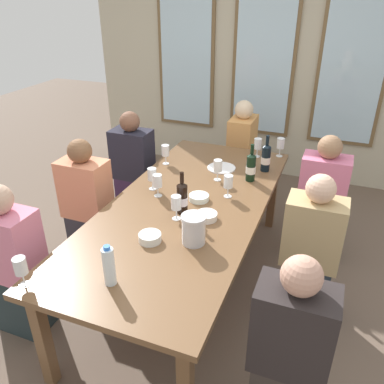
{
  "coord_description": "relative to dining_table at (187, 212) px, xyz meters",
  "views": [
    {
      "loc": [
        0.93,
        -2.29,
        2.15
      ],
      "look_at": [
        0.0,
        0.1,
        0.79
      ],
      "focal_mm": 36.97,
      "sensor_mm": 36.0,
      "label": 1
    }
  ],
  "objects": [
    {
      "name": "wine_glass_5",
      "position": [
        0.01,
        -0.21,
        0.18
      ],
      "size": [
        0.07,
        0.07,
        0.17
      ],
      "color": "white",
      "rests_on": "dining_table"
    },
    {
      "name": "ground_plane",
      "position": [
        0.0,
        0.0,
        -0.68
      ],
      "size": [
        12.0,
        12.0,
        0.0
      ],
      "primitive_type": "plane",
      "color": "brown"
    },
    {
      "name": "seated_person_4",
      "position": [
        -0.89,
        -0.8,
        -0.15
      ],
      "size": [
        0.38,
        0.24,
        1.11
      ],
      "color": "#222D30",
      "rests_on": "ground"
    },
    {
      "name": "wine_glass_7",
      "position": [
        0.46,
        1.14,
        0.18
      ],
      "size": [
        0.07,
        0.07,
        0.17
      ],
      "color": "white",
      "rests_on": "dining_table"
    },
    {
      "name": "wine_glass_8",
      "position": [
        -0.48,
        -1.11,
        0.18
      ],
      "size": [
        0.07,
        0.07,
        0.17
      ],
      "color": "white",
      "rests_on": "dining_table"
    },
    {
      "name": "wine_bottle_0",
      "position": [
        0.01,
        -0.12,
        0.18
      ],
      "size": [
        0.08,
        0.08,
        0.31
      ],
      "color": "black",
      "rests_on": "dining_table"
    },
    {
      "name": "tasting_bowl_1",
      "position": [
        -0.04,
        -0.51,
        0.09
      ],
      "size": [
        0.14,
        0.14,
        0.05
      ],
      "primitive_type": "cylinder",
      "color": "white",
      "rests_on": "dining_table"
    },
    {
      "name": "wine_glass_4",
      "position": [
        0.24,
        0.22,
        0.18
      ],
      "size": [
        0.07,
        0.07,
        0.17
      ],
      "color": "white",
      "rests_on": "dining_table"
    },
    {
      "name": "seated_person_3",
      "position": [
        0.89,
        0.04,
        -0.15
      ],
      "size": [
        0.38,
        0.24,
        1.11
      ],
      "color": "#212B35",
      "rests_on": "ground"
    },
    {
      "name": "wine_bottle_2",
      "position": [
        0.33,
        0.55,
        0.18
      ],
      "size": [
        0.08,
        0.08,
        0.31
      ],
      "color": "black",
      "rests_on": "dining_table"
    },
    {
      "name": "seated_person_5",
      "position": [
        0.89,
        -0.85,
        -0.15
      ],
      "size": [
        0.38,
        0.24,
        1.11
      ],
      "color": "#39312C",
      "rests_on": "ground"
    },
    {
      "name": "tasting_bowl_0",
      "position": [
        0.06,
        0.09,
        0.08
      ],
      "size": [
        0.15,
        0.15,
        0.04
      ],
      "primitive_type": "cylinder",
      "color": "white",
      "rests_on": "dining_table"
    },
    {
      "name": "tasting_bowl_2",
      "position": [
        0.2,
        -0.14,
        0.09
      ],
      "size": [
        0.15,
        0.15,
        0.05
      ],
      "primitive_type": "cylinder",
      "color": "white",
      "rests_on": "dining_table"
    },
    {
      "name": "wine_bottle_1",
      "position": [
        0.4,
        0.78,
        0.18
      ],
      "size": [
        0.08,
        0.08,
        0.31
      ],
      "color": "black",
      "rests_on": "dining_table"
    },
    {
      "name": "water_bottle",
      "position": [
        -0.06,
        -0.93,
        0.18
      ],
      "size": [
        0.06,
        0.06,
        0.24
      ],
      "color": "white",
      "rests_on": "dining_table"
    },
    {
      "name": "wine_glass_2",
      "position": [
        -0.34,
        0.13,
        0.18
      ],
      "size": [
        0.07,
        0.07,
        0.17
      ],
      "color": "white",
      "rests_on": "dining_table"
    },
    {
      "name": "wine_glass_1",
      "position": [
        0.08,
        0.46,
        0.18
      ],
      "size": [
        0.07,
        0.07,
        0.17
      ],
      "color": "white",
      "rests_on": "dining_table"
    },
    {
      "name": "seated_person_1",
      "position": [
        0.89,
        0.8,
        -0.15
      ],
      "size": [
        0.38,
        0.24,
        1.11
      ],
      "color": "#28242C",
      "rests_on": "ground"
    },
    {
      "name": "back_wall_with_windows",
      "position": [
        0.0,
        2.38,
        0.77
      ],
      "size": [
        4.27,
        0.1,
        2.9
      ],
      "color": "#BBB298",
      "rests_on": "ground"
    },
    {
      "name": "metal_pitcher",
      "position": [
        0.22,
        -0.42,
        0.16
      ],
      "size": [
        0.16,
        0.16,
        0.19
      ],
      "color": "silver",
      "rests_on": "dining_table"
    },
    {
      "name": "seated_person_0",
      "position": [
        -0.89,
        0.79,
        -0.15
      ],
      "size": [
        0.38,
        0.24,
        1.11
      ],
      "color": "#362140",
      "rests_on": "ground"
    },
    {
      "name": "seated_person_2",
      "position": [
        -0.89,
        0.02,
        -0.15
      ],
      "size": [
        0.38,
        0.24,
        1.11
      ],
      "color": "#2E2D34",
      "rests_on": "ground"
    },
    {
      "name": "wine_glass_0",
      "position": [
        0.27,
        1.06,
        0.18
      ],
      "size": [
        0.07,
        0.07,
        0.17
      ],
      "color": "white",
      "rests_on": "dining_table"
    },
    {
      "name": "wine_glass_3",
      "position": [
        -0.25,
        0.04,
        0.18
      ],
      "size": [
        0.07,
        0.07,
        0.17
      ],
      "color": "white",
      "rests_on": "dining_table"
    },
    {
      "name": "white_plate_0",
      "position": [
        0.04,
        0.69,
        0.07
      ],
      "size": [
        0.24,
        0.24,
        0.01
      ],
      "primitive_type": "cylinder",
      "color": "white",
      "rests_on": "dining_table"
    },
    {
      "name": "seated_person_6",
      "position": [
        0.0,
        1.56,
        -0.15
      ],
      "size": [
        0.24,
        0.38,
        1.11
      ],
      "color": "#36252C",
      "rests_on": "ground"
    },
    {
      "name": "dining_table",
      "position": [
        0.0,
        0.0,
        0.0
      ],
      "size": [
        1.07,
        2.41,
        0.74
      ],
      "color": "brown",
      "rests_on": "ground"
    },
    {
      "name": "wine_glass_6",
      "position": [
        -0.44,
        0.6,
        0.18
      ],
      "size": [
        0.07,
        0.07,
        0.17
      ],
      "color": "white",
      "rests_on": "dining_table"
    }
  ]
}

